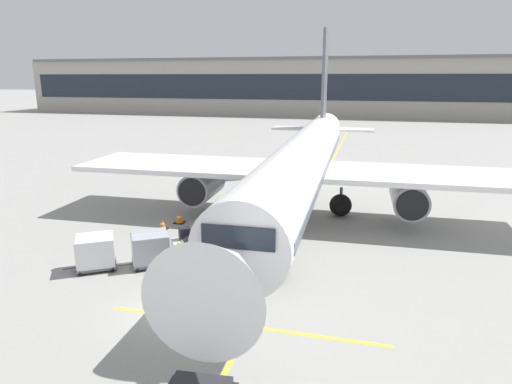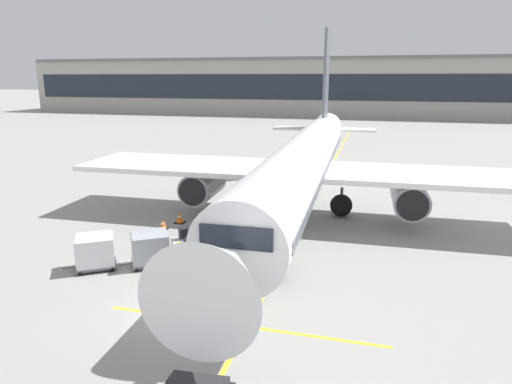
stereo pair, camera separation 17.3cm
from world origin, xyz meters
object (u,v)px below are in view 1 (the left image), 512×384
baggage_cart_second (95,251)px  ground_crew_by_loader (150,251)px  parked_airplane (302,164)px  belt_loader (206,236)px  safety_cone_wingtip (179,218)px  safety_cone_nose_mark (203,215)px  baggage_cart_lead (150,248)px  ground_crew_by_carts (180,255)px  safety_cone_engine_keepout (162,225)px

baggage_cart_second → ground_crew_by_loader: baggage_cart_second is taller
parked_airplane → belt_loader: parked_airplane is taller
safety_cone_wingtip → parked_airplane: bearing=23.8°
ground_crew_by_loader → safety_cone_nose_mark: (-0.39, 8.71, -0.69)m
baggage_cart_second → baggage_cart_lead: bearing=23.8°
baggage_cart_lead → ground_crew_by_carts: 2.06m
safety_cone_engine_keepout → safety_cone_wingtip: 1.67m
ground_crew_by_carts → parked_airplane: bearing=67.9°
parked_airplane → ground_crew_by_carts: 12.54m
parked_airplane → safety_cone_nose_mark: (-6.73, -2.42, -3.62)m
baggage_cart_lead → baggage_cart_second: same height
parked_airplane → ground_crew_by_loader: size_ratio=24.61×
ground_crew_by_carts → safety_cone_nose_mark: ground_crew_by_carts is taller
baggage_cart_second → safety_cone_engine_keepout: baggage_cart_second is taller
safety_cone_engine_keepout → safety_cone_wingtip: (0.52, 1.58, 0.04)m
baggage_cart_lead → safety_cone_wingtip: (-1.49, 7.14, -0.61)m
belt_loader → safety_cone_nose_mark: belt_loader is taller
ground_crew_by_loader → ground_crew_by_carts: size_ratio=1.00×
parked_airplane → safety_cone_wingtip: 9.50m
belt_loader → safety_cone_wingtip: bearing=130.1°
belt_loader → safety_cone_engine_keepout: bearing=146.7°
baggage_cart_second → ground_crew_by_carts: (4.59, 0.56, -0.00)m
safety_cone_wingtip → safety_cone_nose_mark: safety_cone_wingtip is taller
baggage_cart_lead → baggage_cart_second: bearing=-156.2°
safety_cone_wingtip → baggage_cart_second: bearing=-97.7°
ground_crew_by_loader → safety_cone_engine_keepout: bearing=110.6°
ground_crew_by_loader → ground_crew_by_carts: (1.74, -0.16, 0.00)m
safety_cone_nose_mark → baggage_cart_second: bearing=-104.6°
safety_cone_wingtip → safety_cone_nose_mark: size_ratio=1.25×
ground_crew_by_loader → safety_cone_wingtip: ground_crew_by_loader is taller
parked_airplane → safety_cone_wingtip: (-8.06, -3.56, -3.54)m
baggage_cart_second → ground_crew_by_carts: 4.63m
ground_crew_by_carts → safety_cone_nose_mark: size_ratio=2.76×
parked_airplane → ground_crew_by_carts: bearing=-112.1°
parked_airplane → baggage_cart_second: (-9.19, -11.86, -2.92)m
baggage_cart_second → safety_cone_engine_keepout: size_ratio=3.86×
baggage_cart_second → safety_cone_nose_mark: size_ratio=4.30×
baggage_cart_second → safety_cone_nose_mark: baggage_cart_second is taller
belt_loader → baggage_cart_second: size_ratio=1.85×
parked_airplane → belt_loader: 9.54m
ground_crew_by_carts → baggage_cart_lead: bearing=163.4°
parked_airplane → safety_cone_engine_keepout: size_ratio=60.98×
safety_cone_nose_mark → ground_crew_by_loader: bearing=-87.4°
parked_airplane → baggage_cart_lead: 12.90m
safety_cone_wingtip → ground_crew_by_carts: bearing=-65.8°
baggage_cart_second → safety_cone_wingtip: bearing=82.3°
parked_airplane → safety_cone_nose_mark: size_ratio=67.90×
parked_airplane → safety_cone_engine_keepout: bearing=-149.1°
baggage_cart_lead → safety_cone_engine_keepout: baggage_cart_lead is taller
safety_cone_nose_mark → safety_cone_engine_keepout: bearing=-124.3°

